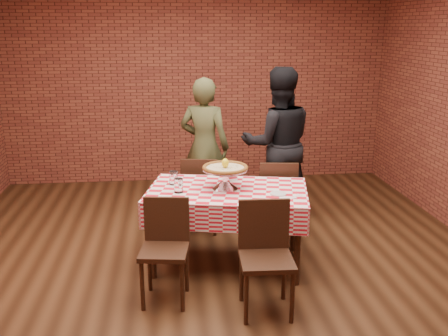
{
  "coord_description": "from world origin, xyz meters",
  "views": [
    {
      "loc": [
        -0.41,
        -4.29,
        2.23
      ],
      "look_at": [
        0.09,
        0.27,
        0.93
      ],
      "focal_mm": 40.27,
      "sensor_mm": 36.0,
      "label": 1
    }
  ],
  "objects_px": {
    "diner_black": "(278,144)",
    "pizza_stand": "(225,179)",
    "condiment_caddy": "(232,173)",
    "pizza": "(225,168)",
    "chair_far_left": "(201,193)",
    "table": "(227,227)",
    "water_glass_right": "(173,178)",
    "chair_near_left": "(164,253)",
    "diner_olive": "(205,147)",
    "chair_far_right": "(277,198)",
    "chair_near_right": "(267,261)",
    "water_glass_left": "(179,186)"
  },
  "relations": [
    {
      "from": "diner_olive",
      "to": "pizza",
      "type": "bearing_deg",
      "value": 115.7
    },
    {
      "from": "chair_far_right",
      "to": "diner_black",
      "type": "bearing_deg",
      "value": -95.01
    },
    {
      "from": "table",
      "to": "chair_near_left",
      "type": "xyz_separation_m",
      "value": [
        -0.6,
        -0.63,
        0.05
      ]
    },
    {
      "from": "table",
      "to": "pizza",
      "type": "relative_size",
      "value": 3.41
    },
    {
      "from": "condiment_caddy",
      "to": "pizza",
      "type": "bearing_deg",
      "value": -114.2
    },
    {
      "from": "water_glass_right",
      "to": "chair_near_right",
      "type": "distance_m",
      "value": 1.35
    },
    {
      "from": "table",
      "to": "pizza",
      "type": "distance_m",
      "value": 0.58
    },
    {
      "from": "water_glass_right",
      "to": "diner_olive",
      "type": "bearing_deg",
      "value": 72.21
    },
    {
      "from": "diner_black",
      "to": "pizza_stand",
      "type": "bearing_deg",
      "value": 57.94
    },
    {
      "from": "water_glass_left",
      "to": "chair_far_right",
      "type": "relative_size",
      "value": 0.15
    },
    {
      "from": "pizza_stand",
      "to": "chair_near_right",
      "type": "bearing_deg",
      "value": -76.21
    },
    {
      "from": "diner_black",
      "to": "chair_far_right",
      "type": "bearing_deg",
      "value": 78.27
    },
    {
      "from": "pizza_stand",
      "to": "condiment_caddy",
      "type": "relative_size",
      "value": 3.33
    },
    {
      "from": "chair_far_left",
      "to": "chair_far_right",
      "type": "xyz_separation_m",
      "value": [
        0.8,
        -0.27,
        0.0
      ]
    },
    {
      "from": "pizza",
      "to": "chair_far_right",
      "type": "bearing_deg",
      "value": 42.88
    },
    {
      "from": "pizza_stand",
      "to": "condiment_caddy",
      "type": "xyz_separation_m",
      "value": [
        0.1,
        0.27,
        -0.03
      ]
    },
    {
      "from": "table",
      "to": "chair_far_right",
      "type": "distance_m",
      "value": 0.86
    },
    {
      "from": "condiment_caddy",
      "to": "chair_far_right",
      "type": "xyz_separation_m",
      "value": [
        0.52,
        0.31,
        -0.38
      ]
    },
    {
      "from": "water_glass_right",
      "to": "chair_near_left",
      "type": "distance_m",
      "value": 0.93
    },
    {
      "from": "water_glass_left",
      "to": "condiment_caddy",
      "type": "distance_m",
      "value": 0.64
    },
    {
      "from": "chair_near_right",
      "to": "diner_olive",
      "type": "bearing_deg",
      "value": 100.33
    },
    {
      "from": "condiment_caddy",
      "to": "chair_near_right",
      "type": "distance_m",
      "value": 1.25
    },
    {
      "from": "pizza",
      "to": "water_glass_left",
      "type": "xyz_separation_m",
      "value": [
        -0.44,
        -0.07,
        -0.13
      ]
    },
    {
      "from": "water_glass_right",
      "to": "pizza",
      "type": "bearing_deg",
      "value": -20.49
    },
    {
      "from": "table",
      "to": "water_glass_left",
      "type": "distance_m",
      "value": 0.64
    },
    {
      "from": "chair_far_left",
      "to": "diner_black",
      "type": "relative_size",
      "value": 0.49
    },
    {
      "from": "water_glass_left",
      "to": "chair_near_right",
      "type": "relative_size",
      "value": 0.15
    },
    {
      "from": "water_glass_left",
      "to": "chair_near_right",
      "type": "xyz_separation_m",
      "value": [
        0.66,
        -0.85,
        -0.38
      ]
    },
    {
      "from": "table",
      "to": "condiment_caddy",
      "type": "xyz_separation_m",
      "value": [
        0.08,
        0.3,
        0.45
      ]
    },
    {
      "from": "table",
      "to": "pizza_stand",
      "type": "relative_size",
      "value": 3.37
    },
    {
      "from": "water_glass_right",
      "to": "diner_black",
      "type": "distance_m",
      "value": 1.6
    },
    {
      "from": "diner_olive",
      "to": "condiment_caddy",
      "type": "bearing_deg",
      "value": 121.71
    },
    {
      "from": "chair_near_left",
      "to": "diner_black",
      "type": "relative_size",
      "value": 0.48
    },
    {
      "from": "table",
      "to": "chair_near_right",
      "type": "relative_size",
      "value": 1.63
    },
    {
      "from": "table",
      "to": "water_glass_left",
      "type": "xyz_separation_m",
      "value": [
        -0.46,
        -0.04,
        0.45
      ]
    },
    {
      "from": "chair_far_left",
      "to": "water_glass_right",
      "type": "bearing_deg",
      "value": 75.39
    },
    {
      "from": "diner_black",
      "to": "diner_olive",
      "type": "bearing_deg",
      "value": -13.25
    },
    {
      "from": "water_glass_left",
      "to": "diner_black",
      "type": "height_order",
      "value": "diner_black"
    },
    {
      "from": "condiment_caddy",
      "to": "chair_far_right",
      "type": "distance_m",
      "value": 0.72
    },
    {
      "from": "water_glass_left",
      "to": "water_glass_right",
      "type": "bearing_deg",
      "value": 99.89
    },
    {
      "from": "pizza_stand",
      "to": "pizza",
      "type": "relative_size",
      "value": 1.01
    },
    {
      "from": "chair_far_left",
      "to": "diner_black",
      "type": "xyz_separation_m",
      "value": [
        0.93,
        0.34,
        0.46
      ]
    },
    {
      "from": "table",
      "to": "pizza",
      "type": "xyz_separation_m",
      "value": [
        -0.02,
        0.03,
        0.58
      ]
    },
    {
      "from": "pizza",
      "to": "chair_near_right",
      "type": "relative_size",
      "value": 0.48
    },
    {
      "from": "diner_olive",
      "to": "diner_black",
      "type": "xyz_separation_m",
      "value": [
        0.85,
        -0.21,
        0.06
      ]
    },
    {
      "from": "water_glass_right",
      "to": "chair_far_left",
      "type": "bearing_deg",
      "value": 65.35
    },
    {
      "from": "water_glass_left",
      "to": "chair_far_left",
      "type": "distance_m",
      "value": 1.03
    },
    {
      "from": "chair_far_left",
      "to": "table",
      "type": "bearing_deg",
      "value": 112.41
    },
    {
      "from": "chair_near_left",
      "to": "chair_far_left",
      "type": "bearing_deg",
      "value": 83.73
    },
    {
      "from": "chair_far_right",
      "to": "diner_black",
      "type": "xyz_separation_m",
      "value": [
        0.13,
        0.61,
        0.46
      ]
    }
  ]
}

